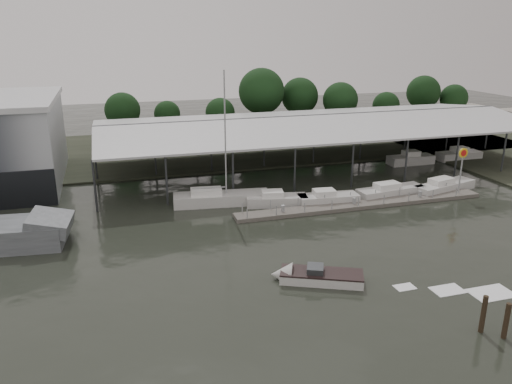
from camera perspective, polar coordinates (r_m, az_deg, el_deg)
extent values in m
plane|color=#242820|center=(40.20, -0.21, -8.34)|extent=(200.00, 200.00, 0.00)
cube|color=#333729|center=(79.23, -8.96, 4.84)|extent=(140.00, 30.00, 0.30)
cube|color=#303336|center=(69.12, 6.75, 8.65)|extent=(58.00, 0.40, 0.30)
cylinder|color=#303336|center=(53.24, -17.94, 0.64)|extent=(0.24, 0.24, 5.50)
cylinder|color=#303336|center=(75.58, -17.85, 5.61)|extent=(0.24, 0.24, 5.50)
cylinder|color=#303336|center=(94.21, 20.35, 7.67)|extent=(0.24, 0.24, 5.50)
cube|color=#68635B|center=(54.16, 12.07, -1.42)|extent=(28.00, 2.00, 0.40)
cylinder|color=#999D9F|center=(48.42, -1.02, -2.60)|extent=(0.10, 0.10, 1.20)
cylinder|color=#999D9F|center=(61.80, 22.36, 0.61)|extent=(0.10, 0.10, 1.20)
cube|color=#999D9F|center=(53.54, 11.16, -1.03)|extent=(0.30, 0.30, 0.70)
cylinder|color=#999D9F|center=(60.07, 22.33, 1.83)|extent=(0.16, 0.16, 5.00)
cylinder|color=yellow|center=(59.48, 22.61, 4.14)|extent=(1.10, 0.12, 1.10)
cylinder|color=red|center=(59.43, 22.65, 4.12)|extent=(0.70, 0.05, 0.70)
cube|color=gray|center=(104.11, 22.52, 7.89)|extent=(10.00, 8.00, 4.00)
cube|color=slate|center=(47.00, -22.50, -3.26)|extent=(4.05, 4.89, 1.88)
cube|color=silver|center=(53.75, -3.94, -0.86)|extent=(10.50, 3.93, 1.40)
cube|color=white|center=(53.36, -5.72, -0.04)|extent=(3.49, 2.21, 0.80)
cylinder|color=#999D9F|center=(51.95, -3.54, 6.57)|extent=(0.16, 0.16, 13.06)
cylinder|color=#999D9F|center=(53.22, -5.40, 0.49)|extent=(3.49, 0.58, 0.12)
cube|color=silver|center=(37.87, 7.49, -9.67)|extent=(6.35, 4.38, 0.90)
cone|color=silver|center=(37.98, 2.94, -9.44)|extent=(2.30, 2.49, 2.00)
cube|color=black|center=(37.69, 7.52, -9.13)|extent=(6.38, 4.44, 0.12)
cube|color=#303336|center=(37.58, 6.78, -8.75)|extent=(1.68, 1.78, 0.50)
cube|color=white|center=(38.51, 16.63, -10.38)|extent=(2.30, 1.50, 0.04)
cube|color=white|center=(39.10, 21.05, -10.42)|extent=(3.10, 2.00, 0.04)
cube|color=white|center=(39.91, 25.31, -10.40)|extent=(3.90, 2.50, 0.04)
cube|color=silver|center=(53.32, 2.38, -0.99)|extent=(6.78, 3.48, 1.10)
cube|color=white|center=(52.91, 1.88, -0.22)|extent=(2.54, 2.04, 0.70)
cube|color=silver|center=(54.19, 8.25, -0.85)|extent=(6.67, 2.79, 1.10)
cube|color=white|center=(53.74, 7.80, -0.10)|extent=(2.41, 1.81, 0.70)
cube|color=silver|center=(58.06, 15.12, -0.02)|extent=(8.21, 3.00, 1.10)
cube|color=white|center=(57.57, 14.76, 0.69)|extent=(2.96, 1.88, 0.70)
cube|color=silver|center=(61.78, 20.72, 0.50)|extent=(8.50, 4.19, 1.10)
cube|color=white|center=(61.27, 20.43, 1.18)|extent=(3.18, 2.28, 0.70)
cylinder|color=#372A1B|center=(34.60, 26.62, -13.46)|extent=(0.32, 0.32, 2.96)
cylinder|color=#372A1B|center=(34.60, 24.48, -13.01)|extent=(0.32, 0.32, 3.10)
cylinder|color=black|center=(84.41, -14.81, 6.60)|extent=(0.50, 0.50, 4.03)
sphere|color=#183B18|center=(83.81, -15.01, 9.03)|extent=(5.65, 5.65, 5.65)
cylinder|color=black|center=(86.83, -10.02, 6.93)|extent=(0.50, 0.50, 3.16)
sphere|color=#183B18|center=(86.34, -10.12, 8.78)|extent=(4.42, 4.42, 4.42)
cylinder|color=black|center=(84.32, -4.08, 6.94)|extent=(0.50, 0.50, 3.48)
sphere|color=#183B18|center=(83.78, -4.12, 9.04)|extent=(4.87, 4.87, 4.87)
cylinder|color=black|center=(88.12, 0.62, 8.18)|extent=(0.50, 0.50, 5.63)
sphere|color=#183B18|center=(87.40, 0.63, 11.45)|extent=(7.88, 7.88, 7.88)
cylinder|color=black|center=(91.98, 4.96, 8.24)|extent=(0.50, 0.50, 4.71)
sphere|color=#183B18|center=(91.36, 5.03, 10.86)|extent=(6.60, 6.60, 6.60)
cylinder|color=black|center=(91.10, 9.48, 7.87)|extent=(0.50, 0.50, 4.41)
sphere|color=#183B18|center=(90.50, 9.61, 10.34)|extent=(6.18, 6.18, 6.18)
cylinder|color=black|center=(95.38, 14.49, 7.71)|extent=(0.50, 0.50, 3.47)
sphere|color=#183B18|center=(94.90, 14.64, 9.56)|extent=(4.86, 4.86, 4.86)
cylinder|color=black|center=(104.10, 18.36, 8.50)|extent=(0.50, 0.50, 4.59)
sphere|color=#183B18|center=(103.56, 18.59, 10.75)|extent=(6.42, 6.42, 6.42)
cylinder|color=black|center=(106.27, 21.46, 8.13)|extent=(0.50, 0.50, 3.79)
sphere|color=#183B18|center=(105.81, 21.68, 9.94)|extent=(5.30, 5.30, 5.30)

